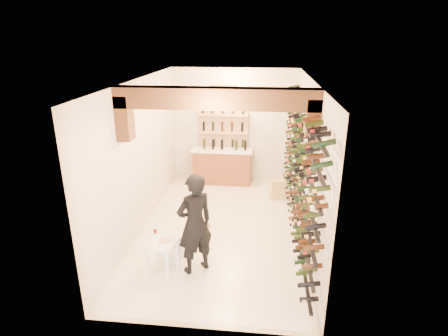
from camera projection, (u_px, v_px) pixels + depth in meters
The scene contains 11 objects.
ground at pixel (223, 228), 8.16m from camera, with size 6.00×6.00×0.00m, color white.
room_shell at pixel (221, 132), 7.15m from camera, with size 3.52×6.02×3.21m.
wine_rack at pixel (297, 164), 7.48m from camera, with size 0.32×5.70×2.56m.
back_counter at pixel (222, 165), 10.49m from camera, with size 1.70×0.62×1.29m.
back_shelving at pixel (223, 141), 10.49m from camera, with size 1.40×0.31×2.73m.
tasting_table at pixel (162, 248), 6.32m from camera, with size 0.57×0.57×0.84m.
white_stool at pixel (172, 249), 6.93m from camera, with size 0.35×0.35×0.44m, color white.
person at pixel (195, 224), 6.40m from camera, with size 0.68×0.45×1.86m, color black.
chrome_barstool at pixel (202, 210), 8.05m from camera, with size 0.36×0.36×0.71m.
crate_lower at pixel (277, 193), 9.61m from camera, with size 0.43×0.30×0.26m, color #D2B673.
crate_upper at pixel (277, 185), 9.52m from camera, with size 0.41×0.29×0.24m, color #D2B673.
Camera 1 is at (0.79, -7.18, 4.03)m, focal length 29.51 mm.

